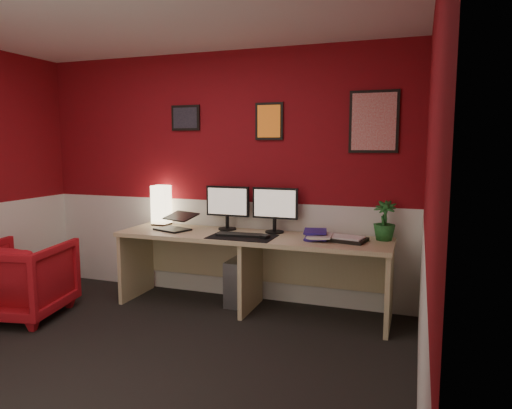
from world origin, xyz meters
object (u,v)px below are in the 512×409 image
(desk, at_px, (251,273))
(monitor_left, at_px, (227,201))
(laptop, at_px, (172,219))
(potted_plant, at_px, (384,221))
(pc_tower, at_px, (241,281))
(zen_tray, at_px, (346,239))
(shoji_lamp, at_px, (161,206))
(armchair, at_px, (22,279))
(monitor_right, at_px, (275,203))

(desk, height_order, monitor_left, monitor_left)
(laptop, relative_size, potted_plant, 0.94)
(monitor_left, bearing_deg, pc_tower, -10.16)
(desk, distance_m, pc_tower, 0.27)
(monitor_left, distance_m, pc_tower, 0.81)
(desk, relative_size, zen_tray, 7.43)
(potted_plant, relative_size, pc_tower, 0.78)
(shoji_lamp, height_order, pc_tower, shoji_lamp)
(desk, distance_m, potted_plant, 1.33)
(armchair, bearing_deg, monitor_right, -164.76)
(monitor_left, distance_m, potted_plant, 1.52)
(monitor_right, relative_size, potted_plant, 1.65)
(zen_tray, xyz_separation_m, potted_plant, (0.31, 0.16, 0.16))
(monitor_right, bearing_deg, monitor_left, -179.80)
(desk, xyz_separation_m, monitor_right, (0.17, 0.19, 0.66))
(desk, bearing_deg, monitor_left, 149.15)
(zen_tray, bearing_deg, shoji_lamp, 174.39)
(shoji_lamp, relative_size, pc_tower, 0.89)
(monitor_left, bearing_deg, armchair, -146.95)
(pc_tower, bearing_deg, shoji_lamp, 177.10)
(zen_tray, xyz_separation_m, armchair, (-2.81, -0.87, -0.39))
(potted_plant, bearing_deg, armchair, -161.69)
(desk, bearing_deg, potted_plant, 8.57)
(monitor_left, bearing_deg, laptop, -156.71)
(laptop, xyz_separation_m, monitor_right, (0.99, 0.22, 0.18))
(desk, height_order, zen_tray, zen_tray)
(monitor_right, distance_m, potted_plant, 1.03)
(potted_plant, distance_m, armchair, 3.33)
(monitor_left, relative_size, monitor_right, 1.00)
(zen_tray, distance_m, armchair, 2.97)
(monitor_right, bearing_deg, armchair, -153.52)
(shoji_lamp, xyz_separation_m, potted_plant, (2.28, -0.03, -0.02))
(desk, bearing_deg, zen_tray, 1.21)
(laptop, bearing_deg, desk, 21.42)
(monitor_right, height_order, pc_tower, monitor_right)
(laptop, xyz_separation_m, zen_tray, (1.70, 0.04, -0.09))
(monitor_right, distance_m, pc_tower, 0.86)
(laptop, bearing_deg, armchair, -123.40)
(potted_plant, bearing_deg, monitor_left, 179.61)
(monitor_right, bearing_deg, shoji_lamp, 179.12)
(desk, xyz_separation_m, shoji_lamp, (-1.08, 0.21, 0.56))
(monitor_left, bearing_deg, potted_plant, -0.39)
(potted_plant, height_order, armchair, potted_plant)
(potted_plant, bearing_deg, monitor_right, 179.32)
(desk, distance_m, monitor_left, 0.75)
(pc_tower, bearing_deg, potted_plant, 0.93)
(desk, relative_size, armchair, 3.38)
(shoji_lamp, height_order, monitor_right, monitor_right)
(laptop, height_order, monitor_left, monitor_left)
(desk, distance_m, laptop, 0.95)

